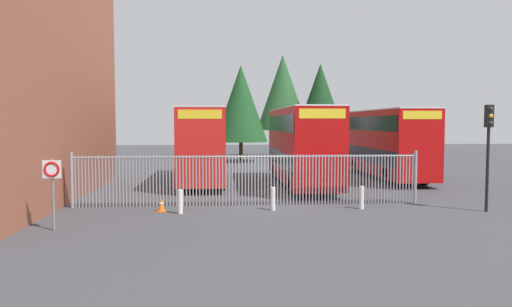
% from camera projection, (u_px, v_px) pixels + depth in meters
% --- Properties ---
extents(ground_plane, '(100.00, 100.00, 0.00)m').
position_uv_depth(ground_plane, '(251.00, 182.00, 28.57)').
color(ground_plane, '#3D3D42').
extents(palisade_fence, '(15.05, 0.14, 2.35)m').
position_uv_depth(palisade_fence, '(248.00, 178.00, 20.48)').
color(palisade_fence, gray).
rests_on(palisade_fence, ground).
extents(double_decker_bus_near_gate, '(2.54, 10.81, 4.42)m').
position_uv_depth(double_decker_bus_near_gate, '(301.00, 143.00, 26.79)').
color(double_decker_bus_near_gate, '#B70C0C').
rests_on(double_decker_bus_near_gate, ground).
extents(double_decker_bus_behind_fence_left, '(2.54, 10.81, 4.42)m').
position_uv_depth(double_decker_bus_behind_fence_left, '(204.00, 142.00, 28.40)').
color(double_decker_bus_behind_fence_left, red).
rests_on(double_decker_bus_behind_fence_left, ground).
extents(double_decker_bus_behind_fence_right, '(2.54, 10.81, 4.42)m').
position_uv_depth(double_decker_bus_behind_fence_right, '(386.00, 141.00, 30.50)').
color(double_decker_bus_behind_fence_right, '#B70C0C').
rests_on(double_decker_bus_behind_fence_right, ground).
extents(bollard_near_left, '(0.20, 0.20, 0.95)m').
position_uv_depth(bollard_near_left, '(180.00, 202.00, 18.65)').
color(bollard_near_left, silver).
rests_on(bollard_near_left, ground).
extents(bollard_center_front, '(0.20, 0.20, 0.95)m').
position_uv_depth(bollard_center_front, '(273.00, 199.00, 19.38)').
color(bollard_center_front, silver).
rests_on(bollard_center_front, ground).
extents(bollard_near_right, '(0.20, 0.20, 0.95)m').
position_uv_depth(bollard_near_right, '(361.00, 198.00, 19.67)').
color(bollard_near_right, silver).
rests_on(bollard_near_right, ground).
extents(traffic_cone_by_gate, '(0.34, 0.34, 0.59)m').
position_uv_depth(traffic_cone_by_gate, '(161.00, 205.00, 19.07)').
color(traffic_cone_by_gate, orange).
rests_on(traffic_cone_by_gate, ground).
extents(speed_limit_sign_post, '(0.60, 0.14, 2.40)m').
position_uv_depth(speed_limit_sign_post, '(52.00, 177.00, 15.63)').
color(speed_limit_sign_post, slate).
rests_on(speed_limit_sign_post, ground).
extents(traffic_light_kerbside, '(0.28, 0.33, 4.30)m').
position_uv_depth(traffic_light_kerbside, '(489.00, 138.00, 18.92)').
color(traffic_light_kerbside, black).
rests_on(traffic_light_kerbside, ground).
extents(tree_tall_back, '(4.93, 4.93, 8.90)m').
position_uv_depth(tree_tall_back, '(241.00, 104.00, 43.62)').
color(tree_tall_back, '#4C3823').
rests_on(tree_tall_back, ground).
extents(tree_short_side, '(5.48, 5.48, 10.68)m').
position_uv_depth(tree_short_side, '(283.00, 93.00, 49.53)').
color(tree_short_side, '#4C3823').
rests_on(tree_short_side, ground).
extents(tree_mid_row, '(4.73, 4.73, 9.49)m').
position_uv_depth(tree_mid_row, '(320.00, 98.00, 47.37)').
color(tree_mid_row, '#4C3823').
rests_on(tree_mid_row, ground).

